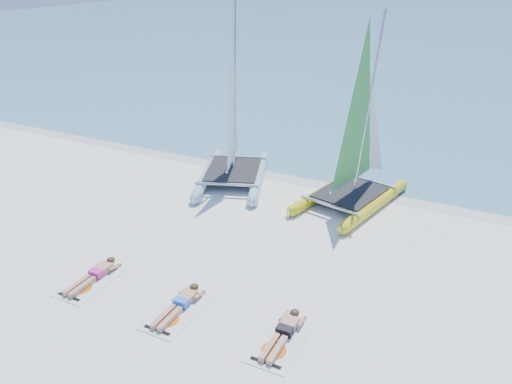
# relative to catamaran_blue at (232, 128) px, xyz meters

# --- Properties ---
(ground) EXTENTS (140.00, 140.00, 0.00)m
(ground) POSITION_rel_catamaran_blue_xyz_m (2.48, -4.26, -2.01)
(ground) COLOR white
(ground) RESTS_ON ground
(sea) EXTENTS (140.00, 115.00, 0.01)m
(sea) POSITION_rel_catamaran_blue_xyz_m (2.48, 58.74, -2.01)
(sea) COLOR #6EA9B8
(sea) RESTS_ON ground
(wet_sand_strip) EXTENTS (140.00, 1.40, 0.01)m
(wet_sand_strip) POSITION_rel_catamaran_blue_xyz_m (2.48, 1.24, -2.01)
(wet_sand_strip) COLOR beige
(wet_sand_strip) RESTS_ON ground
(catamaran_blue) EXTENTS (3.92, 5.46, 6.75)m
(catamaran_blue) POSITION_rel_catamaran_blue_xyz_m (0.00, 0.00, 0.00)
(catamaran_blue) COLOR #A6C4DA
(catamaran_blue) RESTS_ON ground
(catamaran_yellow) EXTENTS (3.26, 5.21, 6.46)m
(catamaran_yellow) POSITION_rel_catamaran_blue_xyz_m (4.71, 0.42, 0.02)
(catamaran_yellow) COLOR yellow
(catamaran_yellow) RESTS_ON ground
(towel_a) EXTENTS (1.00, 1.85, 0.02)m
(towel_a) POSITION_rel_catamaran_blue_xyz_m (-0.09, -7.62, -2.00)
(towel_a) COLOR silver
(towel_a) RESTS_ON ground
(sunbather_a) EXTENTS (0.37, 1.73, 0.26)m
(sunbather_a) POSITION_rel_catamaran_blue_xyz_m (-0.09, -7.42, -1.90)
(sunbather_a) COLOR tan
(sunbather_a) RESTS_ON towel_a
(towel_b) EXTENTS (1.00, 1.85, 0.02)m
(towel_b) POSITION_rel_catamaran_blue_xyz_m (2.62, -7.65, -2.00)
(towel_b) COLOR silver
(towel_b) RESTS_ON ground
(sunbather_b) EXTENTS (0.37, 1.73, 0.26)m
(sunbather_b) POSITION_rel_catamaran_blue_xyz_m (2.62, -7.46, -1.90)
(sunbather_b) COLOR tan
(sunbather_b) RESTS_ON towel_b
(towel_c) EXTENTS (1.00, 1.85, 0.02)m
(towel_c) POSITION_rel_catamaran_blue_xyz_m (5.26, -7.48, -2.00)
(towel_c) COLOR silver
(towel_c) RESTS_ON ground
(sunbather_c) EXTENTS (0.37, 1.73, 0.26)m
(sunbather_c) POSITION_rel_catamaran_blue_xyz_m (5.26, -7.28, -1.90)
(sunbather_c) COLOR tan
(sunbather_c) RESTS_ON towel_c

